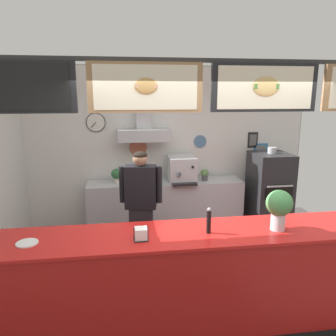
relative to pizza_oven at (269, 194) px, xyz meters
name	(u,v)px	position (x,y,z in m)	size (l,w,h in m)	color
ground_plane	(197,306)	(-1.67, -1.84, -0.71)	(5.94, 5.94, 0.00)	#3F3A38
back_wall_assembly	(168,145)	(-1.69, 0.46, 0.81)	(4.95, 2.78, 2.85)	#9E9E99
service_counter	(206,281)	(-1.67, -2.19, -0.17)	(4.03, 0.69, 1.08)	#B21916
back_prep_counter	(166,208)	(-1.76, 0.23, -0.25)	(2.62, 0.53, 0.93)	#B7BABF
pizza_oven	(269,194)	(0.00, 0.00, 0.00)	(0.61, 0.73, 1.52)	#232326
shop_worker	(141,208)	(-2.25, -0.95, 0.19)	(0.56, 0.29, 1.67)	#232328
espresso_machine	(182,169)	(-1.49, 0.21, 0.43)	(0.46, 0.55, 0.42)	silver
potted_thyme	(117,175)	(-2.57, 0.23, 0.37)	(0.19, 0.19, 0.25)	beige
potted_basil	(151,176)	(-2.00, 0.23, 0.33)	(0.15, 0.15, 0.19)	beige
potted_oregano	(205,174)	(-1.09, 0.21, 0.33)	(0.14, 0.14, 0.20)	#4C4C51
potted_sage	(134,174)	(-2.28, 0.25, 0.37)	(0.26, 0.26, 0.27)	#4C4C51
condiment_plate	(27,243)	(-3.34, -2.23, 0.37)	(0.19, 0.19, 0.01)	white
pepper_grinder	(209,221)	(-1.67, -2.23, 0.49)	(0.04, 0.04, 0.26)	black
basil_vase	(279,207)	(-0.98, -2.25, 0.60)	(0.26, 0.26, 0.40)	silver
napkin_holder	(141,234)	(-2.32, -2.28, 0.42)	(0.14, 0.13, 0.13)	#262628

